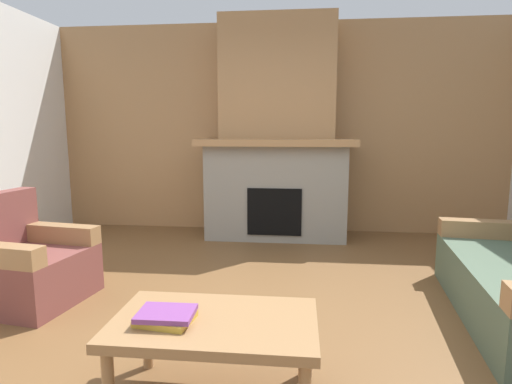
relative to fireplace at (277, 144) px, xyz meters
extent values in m
plane|color=brown|center=(0.00, -2.62, -1.16)|extent=(9.00, 9.00, 0.00)
cube|color=#A87A4C|center=(0.00, 0.38, 0.19)|extent=(6.00, 0.12, 2.70)
cube|color=gray|center=(0.00, -0.03, -0.59)|extent=(1.70, 0.70, 1.15)
cube|color=black|center=(0.00, -0.36, -0.78)|extent=(0.64, 0.08, 0.56)
cube|color=#A87A4C|center=(0.00, -0.08, 0.03)|extent=(1.90, 0.82, 0.08)
cube|color=#A87A4C|center=(0.00, 0.07, 0.80)|extent=(1.40, 0.50, 1.47)
cube|color=#997047|center=(1.97, -1.43, -0.69)|extent=(0.85, 0.26, 0.15)
cube|color=brown|center=(-1.79, -2.27, -0.96)|extent=(0.86, 0.86, 0.40)
cube|color=#997047|center=(-1.75, -1.96, -0.69)|extent=(0.77, 0.25, 0.15)
cube|color=#997047|center=(-0.11, -3.30, -0.76)|extent=(1.00, 0.60, 0.05)
cylinder|color=#997047|center=(-0.55, -3.06, -0.97)|extent=(0.06, 0.06, 0.38)
cylinder|color=#997047|center=(0.33, -3.06, -0.97)|extent=(0.06, 0.06, 0.38)
cube|color=gold|center=(-0.34, -3.35, -0.72)|extent=(0.28, 0.24, 0.03)
cube|color=#7A3D84|center=(-0.33, -3.35, -0.69)|extent=(0.27, 0.21, 0.02)
camera|label=1|loc=(0.29, -5.16, 0.18)|focal=28.99mm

